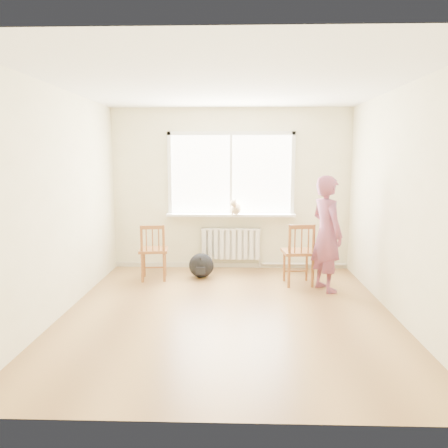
# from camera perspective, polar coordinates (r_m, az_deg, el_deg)

# --- Properties ---
(floor) EXTENTS (4.50, 4.50, 0.00)m
(floor) POSITION_cam_1_polar(r_m,az_deg,el_deg) (5.46, 0.51, -11.50)
(floor) COLOR #A57843
(floor) RESTS_ON ground
(ceiling) EXTENTS (4.50, 4.50, 0.00)m
(ceiling) POSITION_cam_1_polar(r_m,az_deg,el_deg) (5.19, 0.55, 17.73)
(ceiling) COLOR white
(ceiling) RESTS_ON back_wall
(back_wall) EXTENTS (4.00, 0.01, 2.70)m
(back_wall) POSITION_cam_1_polar(r_m,az_deg,el_deg) (7.39, 0.92, 4.54)
(back_wall) COLOR #F1E8C1
(back_wall) RESTS_ON ground
(window) EXTENTS (2.12, 0.05, 1.42)m
(window) POSITION_cam_1_polar(r_m,az_deg,el_deg) (7.35, 0.92, 6.95)
(window) COLOR white
(window) RESTS_ON back_wall
(windowsill) EXTENTS (2.15, 0.22, 0.04)m
(windowsill) POSITION_cam_1_polar(r_m,az_deg,el_deg) (7.33, 0.90, 1.20)
(windowsill) COLOR white
(windowsill) RESTS_ON back_wall
(radiator) EXTENTS (1.00, 0.12, 0.55)m
(radiator) POSITION_cam_1_polar(r_m,az_deg,el_deg) (7.43, 0.89, -2.54)
(radiator) COLOR white
(radiator) RESTS_ON back_wall
(heating_pipe) EXTENTS (1.40, 0.04, 0.04)m
(heating_pipe) POSITION_cam_1_polar(r_m,az_deg,el_deg) (7.62, 10.37, -5.16)
(heating_pipe) COLOR silver
(heating_pipe) RESTS_ON back_wall
(baseboard) EXTENTS (4.00, 0.03, 0.08)m
(baseboard) POSITION_cam_1_polar(r_m,az_deg,el_deg) (7.59, 0.89, -5.39)
(baseboard) COLOR beige
(baseboard) RESTS_ON ground
(chair_left) EXTENTS (0.48, 0.46, 0.88)m
(chair_left) POSITION_cam_1_polar(r_m,az_deg,el_deg) (6.82, -9.20, -3.63)
(chair_left) COLOR brown
(chair_left) RESTS_ON floor
(chair_right) EXTENTS (0.50, 0.48, 0.93)m
(chair_right) POSITION_cam_1_polar(r_m,az_deg,el_deg) (6.55, 9.80, -3.91)
(chair_right) COLOR brown
(chair_right) RESTS_ON floor
(person) EXTENTS (0.60, 0.70, 1.64)m
(person) POSITION_cam_1_polar(r_m,az_deg,el_deg) (6.32, 13.27, -1.24)
(person) COLOR #B13B3B
(person) RESTS_ON floor
(cat) EXTENTS (0.25, 0.39, 0.27)m
(cat) POSITION_cam_1_polar(r_m,az_deg,el_deg) (7.23, 1.54, 2.13)
(cat) COLOR beige
(cat) RESTS_ON windowsill
(backpack) EXTENTS (0.47, 0.41, 0.39)m
(backpack) POSITION_cam_1_polar(r_m,az_deg,el_deg) (6.93, -2.98, -5.43)
(backpack) COLOR black
(backpack) RESTS_ON floor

